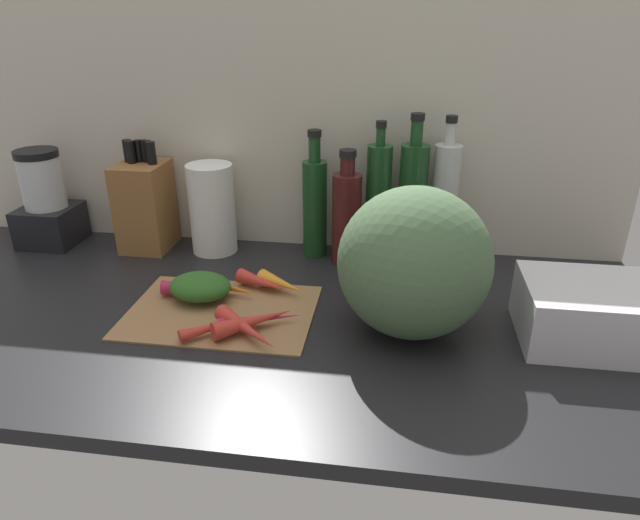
{
  "coord_description": "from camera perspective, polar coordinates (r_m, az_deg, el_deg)",
  "views": [
    {
      "loc": [
        28.98,
        -97.89,
        57.64
      ],
      "look_at": [
        15.08,
        -2.55,
        13.73
      ],
      "focal_mm": 31.26,
      "sensor_mm": 36.0,
      "label": 1
    }
  ],
  "objects": [
    {
      "name": "wall_back",
      "position": [
        1.42,
        -3.73,
        13.24
      ],
      "size": [
        170.0,
        3.0,
        60.0
      ],
      "primitive_type": "cube",
      "color": "beige",
      "rests_on": "ground_plane"
    },
    {
      "name": "ground_plane",
      "position": [
        1.18,
        -7.12,
        -5.8
      ],
      "size": [
        170.0,
        80.0,
        3.0
      ],
      "primitive_type": "cube",
      "color": "black"
    },
    {
      "name": "bottle_3",
      "position": [
        1.36,
        9.38,
        5.93
      ],
      "size": [
        6.76,
        6.76,
        35.93
      ],
      "color": "#19421E",
      "rests_on": "ground_plane"
    },
    {
      "name": "carrot_0",
      "position": [
        1.09,
        -10.92,
        -6.78
      ],
      "size": [
        11.68,
        9.9,
        2.39
      ],
      "primitive_type": "cone",
      "rotation": [
        0.0,
        1.57,
        0.67
      ],
      "color": "red",
      "rests_on": "cutting_board"
    },
    {
      "name": "carrot_6",
      "position": [
        1.23,
        -12.86,
        -2.82
      ],
      "size": [
        13.78,
        4.57,
        3.25
      ],
      "primitive_type": "cone",
      "rotation": [
        0.0,
        1.57,
        0.1
      ],
      "color": "#B2264C",
      "rests_on": "cutting_board"
    },
    {
      "name": "bottle_1",
      "position": [
        1.34,
        2.74,
        4.53
      ],
      "size": [
        6.99,
        6.99,
        27.96
      ],
      "color": "#471919",
      "rests_on": "ground_plane"
    },
    {
      "name": "bottle_0",
      "position": [
        1.38,
        -0.54,
        5.64
      ],
      "size": [
        6.05,
        6.05,
        31.57
      ],
      "color": "#19421E",
      "rests_on": "ground_plane"
    },
    {
      "name": "paper_towel_roll",
      "position": [
        1.43,
        -10.98,
        5.16
      ],
      "size": [
        11.4,
        11.4,
        22.65
      ],
      "primitive_type": "cylinder",
      "color": "white",
      "rests_on": "ground_plane"
    },
    {
      "name": "carrot_5",
      "position": [
        1.06,
        -7.5,
        -7.02
      ],
      "size": [
        15.41,
        13.58,
        3.32
      ],
      "primitive_type": "cone",
      "rotation": [
        0.0,
        1.57,
        -0.69
      ],
      "color": "red",
      "rests_on": "cutting_board"
    },
    {
      "name": "carrot_4",
      "position": [
        1.23,
        -5.94,
        -2.29
      ],
      "size": [
        12.91,
        8.39,
        3.38
      ],
      "primitive_type": "cone",
      "rotation": [
        0.0,
        1.57,
        -0.43
      ],
      "color": "red",
      "rests_on": "cutting_board"
    },
    {
      "name": "knife_block",
      "position": [
        1.49,
        -17.45,
        5.42
      ],
      "size": [
        11.67,
        13.59,
        27.82
      ],
      "color": "#8E5E33",
      "rests_on": "ground_plane"
    },
    {
      "name": "dish_rack",
      "position": [
        1.16,
        25.88,
        -4.91
      ],
      "size": [
        24.76,
        19.84,
        11.35
      ],
      "primitive_type": "cube",
      "color": "silver",
      "rests_on": "ground_plane"
    },
    {
      "name": "carrot_2",
      "position": [
        1.08,
        -6.85,
        -6.22
      ],
      "size": [
        14.97,
        12.73,
        3.56
      ],
      "primitive_type": "cone",
      "rotation": [
        0.0,
        1.57,
        0.66
      ],
      "color": "red",
      "rests_on": "cutting_board"
    },
    {
      "name": "carrot_greens_pile",
      "position": [
        1.21,
        -12.17,
        -2.69
      ],
      "size": [
        13.2,
        10.16,
        5.59
      ],
      "primitive_type": "ellipsoid",
      "color": "#2D6023",
      "rests_on": "cutting_board"
    },
    {
      "name": "blender_appliance",
      "position": [
        1.62,
        -26.2,
        5.14
      ],
      "size": [
        13.97,
        13.97,
        25.05
      ],
      "color": "black",
      "rests_on": "ground_plane"
    },
    {
      "name": "carrot_1",
      "position": [
        1.23,
        -9.38,
        -2.78
      ],
      "size": [
        14.3,
        6.81,
        2.68
      ],
      "primitive_type": "cone",
      "rotation": [
        0.0,
        1.57,
        -0.31
      ],
      "color": "orange",
      "rests_on": "cutting_board"
    },
    {
      "name": "bottle_2",
      "position": [
        1.36,
        5.94,
        5.89
      ],
      "size": [
        6.05,
        6.05,
        34.09
      ],
      "color": "#19421E",
      "rests_on": "ground_plane"
    },
    {
      "name": "carrot_7",
      "position": [
        1.22,
        -3.97,
        -2.43
      ],
      "size": [
        11.91,
        8.76,
        3.55
      ],
      "primitive_type": "cone",
      "rotation": [
        0.0,
        1.57,
        -0.51
      ],
      "color": "orange",
      "rests_on": "cutting_board"
    },
    {
      "name": "cutting_board",
      "position": [
        1.17,
        -10.07,
        -5.15
      ],
      "size": [
        38.17,
        27.47,
        0.8
      ],
      "primitive_type": "cube",
      "color": "#997047",
      "rests_on": "ground_plane"
    },
    {
      "name": "winter_squash",
      "position": [
        1.04,
        9.6,
        -0.33
      ],
      "size": [
        28.57,
        26.77,
        28.88
      ],
      "primitive_type": "ellipsoid",
      "color": "#4C6B47",
      "rests_on": "ground_plane"
    },
    {
      "name": "bottle_4",
      "position": [
        1.37,
        12.56,
        5.79
      ],
      "size": [
        6.31,
        6.31,
        35.42
      ],
      "color": "silver",
      "rests_on": "ground_plane"
    },
    {
      "name": "carrot_3",
      "position": [
        1.1,
        -6.19,
        -6.05
      ],
      "size": [
        15.97,
        7.52,
        2.11
      ],
      "primitive_type": "cone",
      "rotation": [
        0.0,
        1.57,
        0.35
      ],
      "color": "#B2264C",
      "rests_on": "cutting_board"
    }
  ]
}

